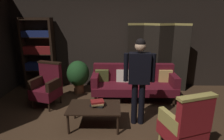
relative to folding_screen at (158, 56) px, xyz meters
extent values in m
plane|color=#3D2819|center=(-1.27, -2.10, -0.99)|extent=(10.00, 10.00, 0.00)
cube|color=black|center=(-1.27, 0.35, 0.41)|extent=(7.20, 0.10, 2.80)
cube|color=black|center=(-0.63, 0.09, -0.04)|extent=(0.46, 0.11, 1.90)
cube|color=tan|center=(-0.63, 0.09, 0.88)|extent=(0.46, 0.11, 0.06)
cube|color=black|center=(-0.20, 0.00, -0.04)|extent=(0.41, 0.26, 1.90)
cube|color=tan|center=(-0.20, 0.00, 0.88)|extent=(0.41, 0.27, 0.06)
cube|color=black|center=(0.21, -0.03, -0.04)|extent=(0.44, 0.20, 1.90)
cube|color=tan|center=(0.21, -0.03, 0.88)|extent=(0.44, 0.20, 0.06)
cube|color=black|center=(0.62, -0.06, -0.04)|extent=(0.42, 0.25, 1.90)
cube|color=tan|center=(0.62, -0.06, 0.88)|extent=(0.42, 0.26, 0.06)
cube|color=black|center=(-3.84, 0.08, 0.04)|extent=(0.06, 0.32, 2.05)
cube|color=black|center=(-3.00, 0.08, 0.04)|extent=(0.06, 0.32, 2.05)
cube|color=black|center=(-3.42, 0.23, 0.04)|extent=(0.90, 0.02, 2.05)
cube|color=black|center=(-3.42, 0.08, -0.93)|extent=(0.86, 0.30, 0.02)
cube|color=black|center=(-3.42, 0.08, -0.44)|extent=(0.86, 0.30, 0.02)
cube|color=navy|center=(-3.42, 0.06, -0.32)|extent=(0.78, 0.22, 0.22)
cube|color=black|center=(-3.42, 0.08, 0.04)|extent=(0.86, 0.30, 0.02)
cube|color=maroon|center=(-3.42, 0.06, 0.16)|extent=(0.78, 0.22, 0.22)
cube|color=black|center=(-3.42, 0.08, 0.52)|extent=(0.86, 0.30, 0.02)
cube|color=navy|center=(-3.42, 0.06, 0.62)|extent=(0.78, 0.22, 0.17)
cube|color=black|center=(-3.42, 0.08, 1.00)|extent=(0.86, 0.30, 0.02)
cylinder|color=black|center=(-1.67, -1.05, -0.88)|extent=(0.07, 0.07, 0.22)
cylinder|color=black|center=(0.23, -1.05, -0.88)|extent=(0.07, 0.07, 0.22)
cylinder|color=black|center=(-1.67, -0.45, -0.88)|extent=(0.07, 0.07, 0.22)
cylinder|color=black|center=(0.23, -0.45, -0.88)|extent=(0.07, 0.07, 0.22)
cube|color=#4C0F19|center=(-0.72, -0.75, -0.67)|extent=(2.10, 0.76, 0.20)
cube|color=#4C0F19|center=(-0.72, -0.44, -0.34)|extent=(2.10, 0.18, 0.46)
cube|color=#4C0F19|center=(-1.70, -0.75, -0.44)|extent=(0.16, 0.68, 0.26)
cube|color=#4C0F19|center=(0.26, -0.75, -0.44)|extent=(0.16, 0.68, 0.26)
cube|color=#4C5123|center=(-1.55, -0.55, -0.42)|extent=(0.35, 0.17, 0.35)
cube|color=beige|center=(-0.99, -0.55, -0.42)|extent=(0.35, 0.16, 0.35)
cube|color=#B79338|center=(-0.44, -0.55, -0.42)|extent=(0.34, 0.13, 0.34)
cube|color=tan|center=(0.11, -0.55, -0.42)|extent=(0.35, 0.13, 0.34)
cylinder|color=black|center=(-2.04, -2.26, -0.79)|extent=(0.04, 0.04, 0.39)
cylinder|color=black|center=(-1.14, -2.26, -0.79)|extent=(0.04, 0.04, 0.39)
cylinder|color=black|center=(-2.04, -1.72, -0.79)|extent=(0.04, 0.04, 0.39)
cylinder|color=black|center=(-1.14, -1.72, -0.79)|extent=(0.04, 0.04, 0.39)
cube|color=black|center=(-1.59, -1.99, -0.58)|extent=(1.00, 0.64, 0.03)
cylinder|color=tan|center=(0.00, -2.35, -0.88)|extent=(0.04, 0.04, 0.22)
cylinder|color=tan|center=(-0.44, -2.50, -0.88)|extent=(0.04, 0.04, 0.22)
cube|color=maroon|center=(-0.15, -2.64, -0.65)|extent=(0.71, 0.71, 0.24)
cube|color=maroon|center=(-0.07, -2.86, -0.26)|extent=(0.57, 0.30, 0.54)
cube|color=tan|center=(-0.07, -2.86, 0.03)|extent=(0.61, 0.32, 0.04)
cube|color=tan|center=(0.08, -2.56, -0.42)|extent=(0.25, 0.50, 0.22)
cube|color=tan|center=(-0.37, -2.72, -0.42)|extent=(0.25, 0.50, 0.22)
cylinder|color=black|center=(-3.12, -1.30, -0.88)|extent=(0.04, 0.04, 0.22)
cylinder|color=black|center=(-2.68, -1.43, -0.88)|extent=(0.04, 0.04, 0.22)
cylinder|color=black|center=(-2.99, -0.86, -0.88)|extent=(0.04, 0.04, 0.22)
cylinder|color=black|center=(-2.55, -0.99, -0.88)|extent=(0.04, 0.04, 0.22)
cube|color=#4C0F19|center=(-2.84, -1.14, -0.65)|extent=(0.70, 0.70, 0.24)
cube|color=#4C0F19|center=(-2.77, -0.93, -0.26)|extent=(0.57, 0.28, 0.54)
cube|color=black|center=(-2.77, -0.93, 0.03)|extent=(0.61, 0.30, 0.04)
cube|color=black|center=(-3.06, -1.07, -0.42)|extent=(0.24, 0.50, 0.22)
cube|color=black|center=(-2.61, -1.22, -0.42)|extent=(0.24, 0.50, 0.22)
cylinder|color=black|center=(-0.67, -1.87, -0.56)|extent=(0.12, 0.12, 0.86)
cylinder|color=black|center=(-0.81, -1.86, -0.56)|extent=(0.12, 0.12, 0.86)
cube|color=maroon|center=(-0.74, -1.86, -0.09)|extent=(0.33, 0.18, 0.09)
cube|color=black|center=(-0.74, -1.86, 0.16)|extent=(0.41, 0.24, 0.58)
cube|color=white|center=(-0.74, -1.75, 0.19)|extent=(0.14, 0.02, 0.41)
cube|color=maroon|center=(-0.74, -1.75, 0.42)|extent=(0.09, 0.03, 0.04)
cylinder|color=black|center=(-0.50, -1.88, 0.17)|extent=(0.09, 0.09, 0.54)
cylinder|color=black|center=(-0.99, -1.85, 0.17)|extent=(0.09, 0.09, 0.54)
sphere|color=tan|center=(-0.74, -1.86, 0.57)|extent=(0.20, 0.20, 0.20)
sphere|color=black|center=(-0.74, -1.86, 0.62)|extent=(0.18, 0.18, 0.18)
cylinder|color=brown|center=(-2.23, -0.29, -0.85)|extent=(0.28, 0.28, 0.28)
ellipsoid|color=#193D19|center=(-2.23, -0.29, -0.43)|extent=(0.61, 0.61, 0.71)
cube|color=black|center=(-1.54, -1.97, -0.55)|extent=(0.29, 0.22, 0.04)
cube|color=#9E7A47|center=(-1.54, -1.97, -0.51)|extent=(0.26, 0.23, 0.03)
cube|color=maroon|center=(-1.54, -1.97, -0.47)|extent=(0.28, 0.22, 0.04)
camera|label=1|loc=(-1.19, -5.23, 1.10)|focal=30.04mm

